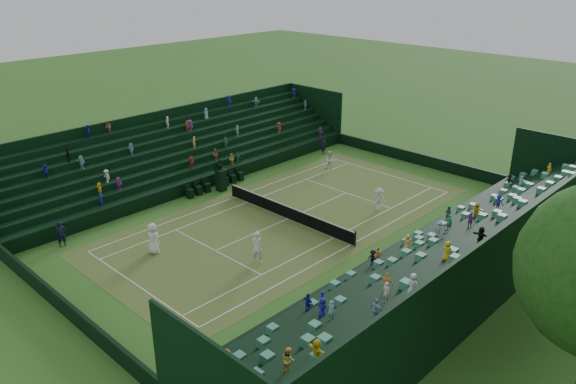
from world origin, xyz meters
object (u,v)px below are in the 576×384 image
(player_near_east, at_px, (257,247))
(player_far_west, at_px, (330,160))
(umpire_chair, at_px, (221,177))
(player_near_west, at_px, (153,238))
(player_far_east, at_px, (379,199))
(tennis_net, at_px, (288,212))

(player_near_east, height_order, player_far_west, player_near_east)
(player_far_west, bearing_deg, umpire_chair, -131.08)
(player_near_west, relative_size, player_near_east, 0.97)
(umpire_chair, distance_m, player_far_east, 12.12)
(tennis_net, relative_size, player_far_west, 7.44)
(player_near_west, xyz_separation_m, player_near_east, (5.35, 3.56, 0.03))
(tennis_net, height_order, player_far_east, player_far_east)
(tennis_net, relative_size, player_far_east, 7.01)
(umpire_chair, distance_m, player_near_west, 10.42)
(player_near_west, distance_m, player_far_west, 18.86)
(player_near_east, xyz_separation_m, player_far_west, (-7.23, 15.20, -0.23))
(umpire_chair, xyz_separation_m, player_near_west, (4.81, -9.25, -0.10))
(tennis_net, xyz_separation_m, umpire_chair, (-7.28, 0.13, 0.56))
(player_near_east, bearing_deg, umpire_chair, -61.49)
(player_near_east, bearing_deg, player_far_east, -125.78)
(player_near_east, distance_m, player_far_east, 11.13)
(tennis_net, bearing_deg, player_far_east, 57.33)
(player_near_east, xyz_separation_m, player_far_east, (0.69, 11.11, -0.18))
(player_far_west, bearing_deg, tennis_net, -89.69)
(tennis_net, relative_size, umpire_chair, 4.60)
(player_far_east, bearing_deg, player_near_east, -126.09)
(tennis_net, xyz_separation_m, player_far_east, (3.56, 5.55, 0.31))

